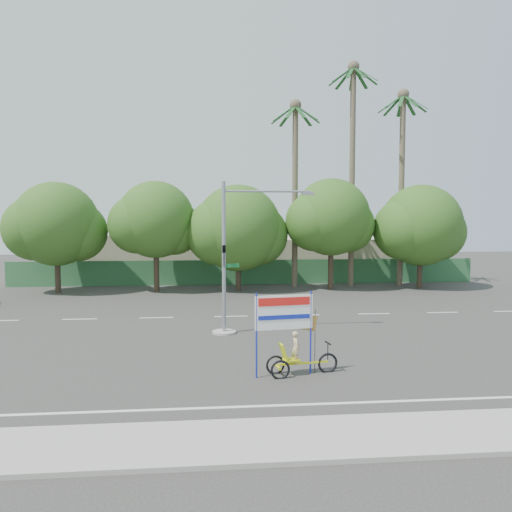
{
  "coord_description": "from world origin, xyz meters",
  "views": [
    {
      "loc": [
        -3.2,
        -18.81,
        5.23
      ],
      "look_at": [
        -0.91,
        5.12,
        3.5
      ],
      "focal_mm": 35.0,
      "sensor_mm": 36.0,
      "label": 1
    }
  ],
  "objects": [
    {
      "name": "trike_billboard",
      "position": [
        -0.42,
        -2.47,
        1.16
      ],
      "size": [
        2.92,
        0.87,
        2.88
      ],
      "rotation": [
        0.0,
        0.0,
        0.15
      ],
      "color": "black",
      "rests_on": "ground"
    },
    {
      "name": "palm_short",
      "position": [
        3.5,
        19.5,
        8.86
      ],
      "size": [
        3.73,
        3.79,
        14.45
      ],
      "color": "#70604C",
      "rests_on": "ground"
    },
    {
      "name": "tree_far_right",
      "position": [
        12.95,
        18.0,
        4.64
      ],
      "size": [
        7.38,
        6.2,
        7.94
      ],
      "color": "#473828",
      "rests_on": "ground"
    },
    {
      "name": "tree_center",
      "position": [
        -1.05,
        18.0,
        4.47
      ],
      "size": [
        7.62,
        6.4,
        7.85
      ],
      "color": "#473828",
      "rests_on": "ground"
    },
    {
      "name": "ground",
      "position": [
        0.0,
        0.0,
        0.0
      ],
      "size": [
        120.0,
        120.0,
        0.0
      ],
      "primitive_type": "plane",
      "color": "#33302D",
      "rests_on": "ground"
    },
    {
      "name": "tree_left",
      "position": [
        -7.05,
        18.0,
        5.06
      ],
      "size": [
        6.66,
        5.6,
        8.07
      ],
      "color": "#473828",
      "rests_on": "ground"
    },
    {
      "name": "sidewalk_near",
      "position": [
        0.0,
        -7.5,
        0.06
      ],
      "size": [
        50.0,
        2.4,
        0.12
      ],
      "primitive_type": "cube",
      "color": "gray",
      "rests_on": "ground"
    },
    {
      "name": "fence",
      "position": [
        0.0,
        21.5,
        1.0
      ],
      "size": [
        38.0,
        0.08,
        2.0
      ],
      "primitive_type": "cube",
      "color": "#336B3D",
      "rests_on": "ground"
    },
    {
      "name": "palm_tall",
      "position": [
        8.0,
        19.5,
        10.46
      ],
      "size": [
        3.73,
        3.79,
        17.45
      ],
      "color": "#70604C",
      "rests_on": "ground"
    },
    {
      "name": "tree_far_left",
      "position": [
        -14.05,
        18.0,
        4.76
      ],
      "size": [
        7.14,
        6.0,
        7.96
      ],
      "color": "#473828",
      "rests_on": "ground"
    },
    {
      "name": "traffic_signal",
      "position": [
        -2.2,
        3.98,
        2.92
      ],
      "size": [
        4.72,
        1.1,
        7.0
      ],
      "color": "gray",
      "rests_on": "ground"
    },
    {
      "name": "building_right",
      "position": [
        8.0,
        26.0,
        1.8
      ],
      "size": [
        14.0,
        8.0,
        3.6
      ],
      "primitive_type": "cube",
      "color": "#BEB297",
      "rests_on": "ground"
    },
    {
      "name": "palm_mid",
      "position": [
        12.0,
        19.5,
        9.4
      ],
      "size": [
        3.73,
        3.79,
        15.45
      ],
      "color": "#70604C",
      "rests_on": "ground"
    },
    {
      "name": "tree_right",
      "position": [
        5.95,
        18.0,
        5.24
      ],
      "size": [
        6.9,
        5.8,
        8.36
      ],
      "color": "#473828",
      "rests_on": "ground"
    },
    {
      "name": "building_left",
      "position": [
        -10.0,
        26.0,
        2.0
      ],
      "size": [
        12.0,
        8.0,
        4.0
      ],
      "primitive_type": "cube",
      "color": "#BEB297",
      "rests_on": "ground"
    }
  ]
}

